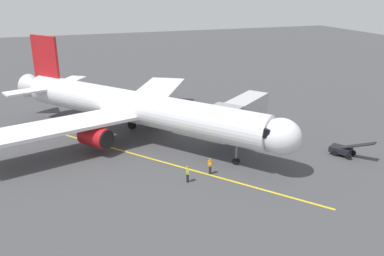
{
  "coord_description": "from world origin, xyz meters",
  "views": [
    {
      "loc": [
        7.42,
        48.08,
        18.02
      ],
      "look_at": [
        -6.43,
        8.58,
        3.0
      ],
      "focal_mm": 37.84,
      "sensor_mm": 36.0,
      "label": 1
    }
  ],
  "objects_px": {
    "jet_bridge": "(239,113)",
    "ground_crew_marshaller": "(210,166)",
    "belt_loader_near_nose": "(344,149)",
    "ground_crew_wing_walker": "(188,174)",
    "airplane": "(134,108)"
  },
  "relations": [
    {
      "from": "ground_crew_marshaller",
      "to": "belt_loader_near_nose",
      "type": "height_order",
      "value": "belt_loader_near_nose"
    },
    {
      "from": "belt_loader_near_nose",
      "to": "jet_bridge",
      "type": "bearing_deg",
      "value": -36.84
    },
    {
      "from": "ground_crew_wing_walker",
      "to": "airplane",
      "type": "bearing_deg",
      "value": -79.58
    },
    {
      "from": "jet_bridge",
      "to": "ground_crew_marshaller",
      "type": "xyz_separation_m",
      "value": [
        6.13,
        6.56,
        -2.88
      ]
    },
    {
      "from": "jet_bridge",
      "to": "belt_loader_near_nose",
      "type": "height_order",
      "value": "jet_bridge"
    },
    {
      "from": "ground_crew_wing_walker",
      "to": "belt_loader_near_nose",
      "type": "bearing_deg",
      "value": -178.96
    },
    {
      "from": "ground_crew_marshaller",
      "to": "ground_crew_wing_walker",
      "type": "bearing_deg",
      "value": 18.67
    },
    {
      "from": "belt_loader_near_nose",
      "to": "ground_crew_wing_walker",
      "type": "bearing_deg",
      "value": 1.04
    },
    {
      "from": "ground_crew_marshaller",
      "to": "airplane",
      "type": "bearing_deg",
      "value": -67.26
    },
    {
      "from": "airplane",
      "to": "ground_crew_marshaller",
      "type": "bearing_deg",
      "value": 112.74
    },
    {
      "from": "jet_bridge",
      "to": "ground_crew_marshaller",
      "type": "distance_m",
      "value": 9.42
    },
    {
      "from": "ground_crew_marshaller",
      "to": "belt_loader_near_nose",
      "type": "distance_m",
      "value": 15.65
    },
    {
      "from": "jet_bridge",
      "to": "ground_crew_wing_walker",
      "type": "height_order",
      "value": "jet_bridge"
    },
    {
      "from": "belt_loader_near_nose",
      "to": "ground_crew_marshaller",
      "type": "bearing_deg",
      "value": -2.09
    },
    {
      "from": "jet_bridge",
      "to": "belt_loader_near_nose",
      "type": "relative_size",
      "value": 2.23
    }
  ]
}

